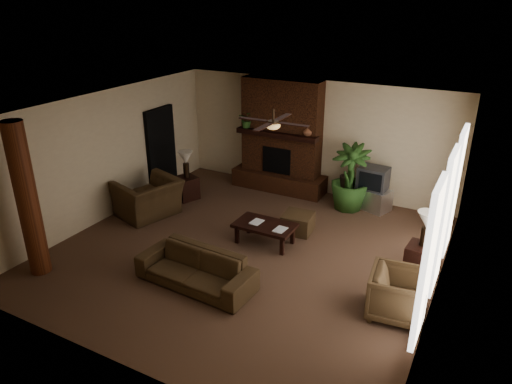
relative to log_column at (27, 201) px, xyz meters
The scene contains 23 objects.
room_shell 3.80m from the log_column, 39.13° to the left, with size 7.00×7.00×7.00m.
fireplace 6.02m from the log_column, 69.07° to the left, with size 2.40×0.70×2.80m.
windows 6.91m from the log_column, 22.11° to the left, with size 0.08×3.65×2.35m.
log_column is the anchor object (origin of this frame).
doorway 4.24m from the log_column, 96.65° to the left, with size 0.10×1.00×2.10m, color black.
ceiling_fan 4.45m from the log_column, 38.87° to the left, with size 1.35×1.35×0.37m.
sofa 3.08m from the log_column, 19.60° to the left, with size 2.10×0.61×0.82m, color #46321E.
armchair_left 2.90m from the log_column, 85.49° to the left, with size 1.29×0.84×1.13m, color #46321E.
armchair_right 6.32m from the log_column, 16.11° to the left, with size 0.83×0.78×0.85m, color #46321E.
coffee_table 4.35m from the log_column, 42.13° to the left, with size 1.20×0.70×0.43m.
ottoman 5.19m from the log_column, 45.84° to the left, with size 0.60×0.60×0.40m, color #46321E.
tv_stand 7.25m from the log_column, 50.33° to the left, with size 0.85×0.50×0.50m, color silver.
tv 7.16m from the log_column, 50.22° to the left, with size 0.69×0.57×0.52m.
floor_vase 6.83m from the log_column, 54.26° to the left, with size 0.34×0.34×0.77m.
floor_plant 6.72m from the log_column, 52.02° to the left, with size 0.87×1.55×0.87m, color #2E5421.
side_table_left 4.11m from the log_column, 84.16° to the left, with size 0.50×0.50×0.55m, color black.
lamp_left 4.02m from the log_column, 84.08° to the left, with size 0.37×0.37×0.65m.
side_table_right 6.96m from the log_column, 27.39° to the left, with size 0.50×0.50×0.55m, color black.
lamp_right 6.90m from the log_column, 27.72° to the left, with size 0.36×0.36×0.65m.
mantel_plant 5.55m from the log_column, 76.18° to the left, with size 0.38×0.42×0.33m, color #2E5421.
mantel_vase 6.17m from the log_column, 61.53° to the left, with size 0.22×0.23×0.22m, color brown.
book_a 4.09m from the log_column, 44.60° to the left, with size 0.22×0.03×0.29m, color #999999.
book_b 4.45m from the log_column, 38.81° to the left, with size 0.21×0.02×0.29m, color #999999.
Camera 1 is at (3.98, -7.07, 4.69)m, focal length 33.13 mm.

